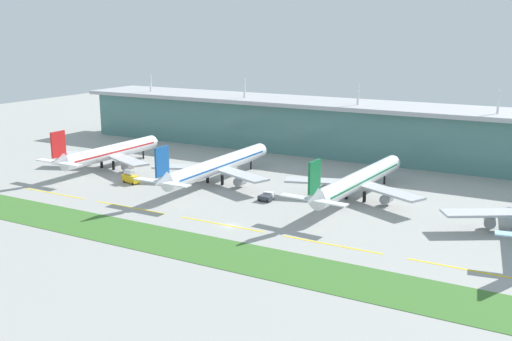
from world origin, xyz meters
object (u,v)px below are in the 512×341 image
airliner_near_middle (217,166)px  fuel_truck (130,177)px  pushback_tug (265,198)px  airliner_nearest (109,153)px  airliner_far_middle (358,181)px  baggage_cart (269,195)px

airliner_near_middle → fuel_truck: airliner_near_middle is taller
fuel_truck → pushback_tug: 54.29m
airliner_nearest → airliner_far_middle: same height
fuel_truck → airliner_nearest: bearing=148.0°
baggage_cart → fuel_truck: bearing=-173.6°
airliner_far_middle → fuel_truck: (-79.74, -19.94, -4.19)m
airliner_nearest → baggage_cart: airliner_nearest is taller
airliner_nearest → pushback_tug: bearing=-8.3°
airliner_far_middle → pushback_tug: size_ratio=15.70×
airliner_near_middle → baggage_cart: (26.42, -9.64, -5.19)m
airliner_nearest → pushback_tug: size_ratio=13.45×
airliner_far_middle → fuel_truck: bearing=-166.0°
airliner_nearest → baggage_cart: bearing=-6.3°
airliner_far_middle → fuel_truck: size_ratio=9.34×
airliner_near_middle → baggage_cart: size_ratio=19.21×
airliner_nearest → pushback_tug: 78.41m
airliner_far_middle → airliner_nearest: bearing=-177.0°
airliner_nearest → airliner_near_middle: 50.76m
airliner_near_middle → airliner_far_middle: size_ratio=1.02×
baggage_cart → fuel_truck: size_ratio=0.50×
airliner_near_middle → baggage_cart: bearing=-20.0°
airliner_far_middle → baggage_cart: 29.77m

